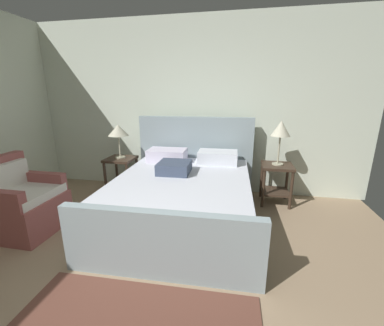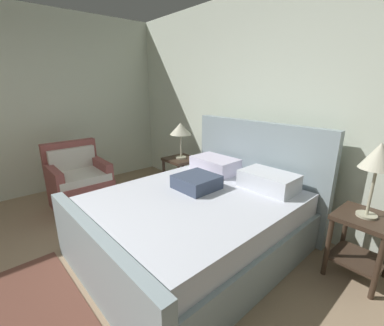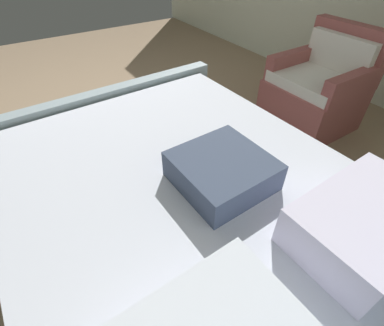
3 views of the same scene
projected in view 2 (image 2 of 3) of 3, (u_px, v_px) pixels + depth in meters
wall_back at (268, 109)px, 3.19m from camera, size 5.46×0.12×2.75m
bed at (200, 218)px, 2.66m from camera, size 1.87×2.18×1.26m
nightstand_right at (362, 236)px, 2.25m from camera, size 0.44×0.44×0.60m
table_lamp_right at (379, 158)px, 2.04m from camera, size 0.27×0.27×0.64m
nightstand_left at (181, 170)px, 3.97m from camera, size 0.44×0.44×0.60m
table_lamp_left at (181, 130)px, 3.79m from camera, size 0.32×0.32×0.53m
armchair at (79, 183)px, 3.62m from camera, size 0.73×0.72×0.90m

